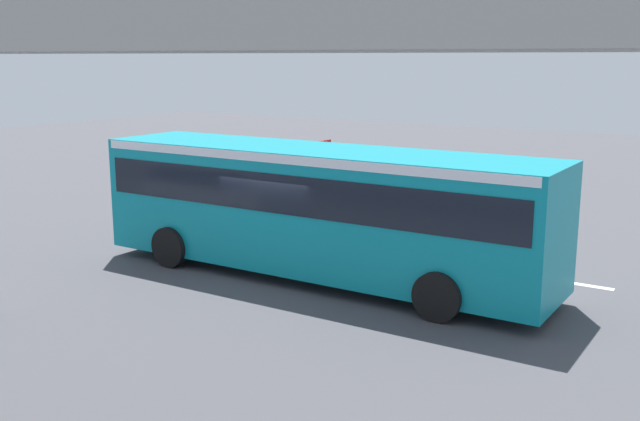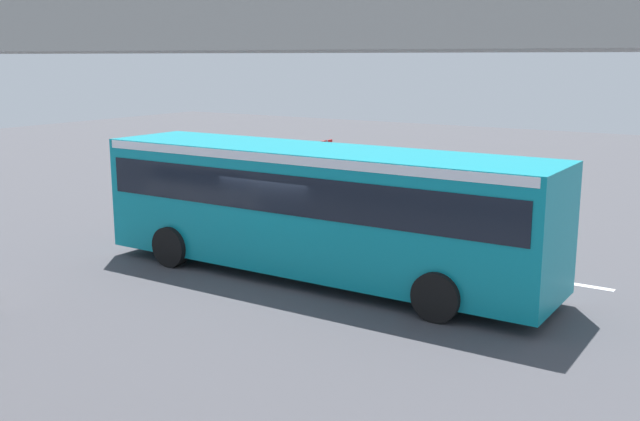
% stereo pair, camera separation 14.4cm
% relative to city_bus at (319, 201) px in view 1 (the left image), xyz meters
% --- Properties ---
extents(ground, '(80.00, 80.00, 0.00)m').
position_rel_city_bus_xyz_m(ground, '(0.70, 0.31, -1.88)').
color(ground, '#424247').
extents(city_bus, '(11.54, 2.85, 3.15)m').
position_rel_city_bus_xyz_m(city_bus, '(0.00, 0.00, 0.00)').
color(city_bus, '#0C8493').
rests_on(city_bus, ground).
extents(traffic_sign, '(0.08, 0.60, 2.80)m').
position_rel_city_bus_xyz_m(traffic_sign, '(2.48, -4.25, 0.01)').
color(traffic_sign, slate).
rests_on(traffic_sign, ground).
extents(lane_dash_leftmost, '(2.00, 0.20, 0.01)m').
position_rel_city_bus_xyz_m(lane_dash_leftmost, '(-5.30, -2.82, -1.88)').
color(lane_dash_leftmost, silver).
rests_on(lane_dash_leftmost, ground).
extents(lane_dash_left, '(2.00, 0.20, 0.01)m').
position_rel_city_bus_xyz_m(lane_dash_left, '(-1.30, -2.82, -1.88)').
color(lane_dash_left, silver).
rests_on(lane_dash_left, ground).
extents(lane_dash_centre, '(2.00, 0.20, 0.01)m').
position_rel_city_bus_xyz_m(lane_dash_centre, '(2.70, -2.82, -1.88)').
color(lane_dash_centre, silver).
rests_on(lane_dash_centre, ground).
extents(lane_dash_right, '(2.00, 0.20, 0.01)m').
position_rel_city_bus_xyz_m(lane_dash_right, '(6.70, -2.82, -1.88)').
color(lane_dash_right, silver).
rests_on(lane_dash_right, ground).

